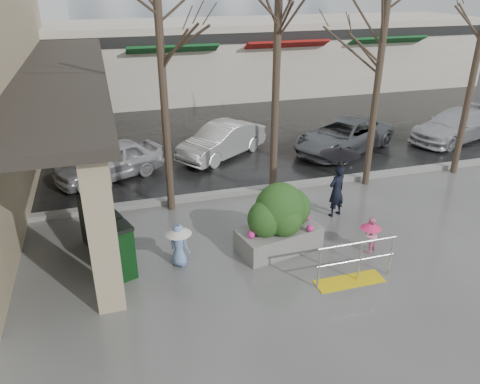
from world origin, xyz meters
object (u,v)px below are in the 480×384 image
car_b (222,141)px  car_a (109,161)px  tree_mideast (384,30)px  planter (280,218)px  tree_midwest (278,20)px  car_c (344,136)px  car_d (455,126)px  child_blue (179,241)px  tree_west (159,29)px  news_boxes (106,235)px  child_pink (370,233)px  handrail (353,267)px  woman (338,175)px

car_b → car_a: bearing=-111.3°
tree_mideast → planter: bearing=-144.7°
tree_midwest → car_c: 6.86m
tree_midwest → car_d: bearing=18.0°
tree_mideast → child_blue: size_ratio=6.06×
car_c → car_d: size_ratio=1.04×
tree_west → news_boxes: bearing=-130.0°
tree_west → car_d: size_ratio=1.57×
child_blue → child_pink: bearing=-145.2°
child_blue → tree_west: bearing=-50.9°
tree_west → car_c: bearing=22.9°
handrail → car_b: size_ratio=0.50×
child_blue → planter: size_ratio=0.48×
news_boxes → car_c: size_ratio=0.54×
news_boxes → car_b: news_boxes is taller
woman → car_c: woman is taller
tree_west → handrail: bearing=-55.0°
child_pink → car_d: 10.43m
woman → handrail: bearing=51.9°
planter → child_blue: bearing=-179.6°
tree_west → car_b: 6.43m
tree_west → woman: tree_west is taller
car_d → car_c: bearing=-109.3°
child_blue → car_c: bearing=-97.0°
woman → news_boxes: (-6.37, -0.51, -0.60)m
tree_west → planter: size_ratio=3.06×
planter → car_d: bearing=30.6°
news_boxes → car_c: 10.60m
tree_midwest → child_pink: size_ratio=7.53×
tree_mideast → car_b: (-3.94, 3.86, -4.23)m
tree_midwest → tree_mideast: bearing=-0.0°
child_blue → car_c: (7.52, 6.09, -0.01)m
tree_west → car_c: (7.26, 3.07, -4.45)m
tree_west → child_blue: (-0.26, -3.02, -4.44)m
child_blue → car_b: 7.44m
child_pink → news_boxes: (-6.28, 1.51, 0.13)m
tree_mideast → car_c: bearing=76.1°
woman → car_a: woman is taller
woman → car_c: size_ratio=0.46×
woman → car_b: woman is taller
tree_west → car_b: size_ratio=1.78×
handrail → woman: size_ratio=0.91×
child_pink → car_c: (2.88, 6.84, 0.10)m
handrail → car_a: 9.16m
news_boxes → car_d: news_boxes is taller
car_a → news_boxes: bearing=-26.8°
child_blue → news_boxes: size_ratio=0.44×
tree_midwest → woman: bearing=-54.2°
tree_midwest → tree_mideast: size_ratio=1.08×
planter → car_b: bearing=87.5°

